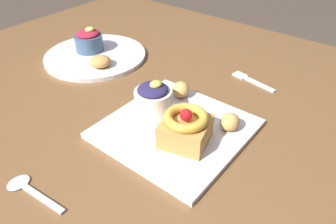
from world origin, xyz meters
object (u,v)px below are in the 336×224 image
at_px(front_plate, 176,129).
at_px(berry_ramekin, 153,99).
at_px(back_plate, 96,56).
at_px(fritter_middle, 181,90).
at_px(back_ramekin, 89,40).
at_px(back_pastry, 100,61).
at_px(spoon, 29,189).
at_px(cake_slice, 186,128).
at_px(fork, 251,80).
at_px(fritter_front, 230,122).

xyz_separation_m(front_plate, berry_ramekin, (0.01, 0.07, 0.04)).
xyz_separation_m(berry_ramekin, back_plate, (0.11, 0.32, -0.04)).
relative_size(fritter_middle, back_ramekin, 0.50).
xyz_separation_m(back_pastry, spoon, (-0.36, -0.22, -0.02)).
distance_m(fritter_middle, spoon, 0.38).
xyz_separation_m(back_plate, back_pastry, (-0.04, -0.07, 0.02)).
xyz_separation_m(front_plate, cake_slice, (-0.02, -0.04, 0.04)).
bearing_deg(fork, spoon, 87.83).
xyz_separation_m(fritter_middle, back_plate, (0.03, 0.33, -0.02)).
distance_m(front_plate, spoon, 0.30).
height_order(back_pastry, spoon, back_pastry).
bearing_deg(fritter_middle, cake_slice, -140.30).
height_order(berry_ramekin, back_plate, berry_ramekin).
relative_size(back_pastry, spoon, 0.45).
relative_size(fritter_front, back_pastry, 0.73).
bearing_deg(cake_slice, fork, 2.31).
height_order(back_plate, back_pastry, back_pastry).
xyz_separation_m(fritter_front, back_ramekin, (0.07, 0.51, 0.01)).
xyz_separation_m(cake_slice, back_ramekin, (0.16, 0.46, -0.00)).
relative_size(berry_ramekin, fritter_middle, 1.98).
xyz_separation_m(front_plate, back_plate, (0.12, 0.39, 0.00)).
distance_m(front_plate, fritter_front, 0.11).
bearing_deg(fork, front_plate, 94.75).
bearing_deg(back_ramekin, back_plate, -103.67).
distance_m(fritter_middle, back_pastry, 0.26).
bearing_deg(berry_ramekin, fritter_middle, -7.88).
bearing_deg(berry_ramekin, back_ramekin, 71.29).
relative_size(fritter_front, back_plate, 0.14).
bearing_deg(back_plate, fritter_front, -97.37).
relative_size(front_plate, fritter_front, 6.52).
relative_size(cake_slice, fork, 0.84).
relative_size(fritter_front, fork, 0.33).
height_order(cake_slice, back_pastry, cake_slice).
distance_m(back_ramekin, fork, 0.48).
xyz_separation_m(fritter_middle, spoon, (-0.38, 0.04, -0.03)).
distance_m(front_plate, fork, 0.29).
distance_m(fritter_front, fritter_middle, 0.15).
xyz_separation_m(fritter_front, fork, (0.22, 0.06, -0.03)).
bearing_deg(fritter_front, fritter_middle, 76.64).
xyz_separation_m(berry_ramekin, back_ramekin, (0.12, 0.35, -0.00)).
distance_m(cake_slice, back_pastry, 0.38).
bearing_deg(fork, fritter_middle, 75.26).
height_order(front_plate, back_plate, same).
distance_m(cake_slice, spoon, 0.29).
bearing_deg(back_pastry, fritter_front, -92.87).
bearing_deg(front_plate, fritter_front, -55.61).
relative_size(back_ramekin, back_pastry, 1.41).
height_order(fork, spoon, same).
relative_size(back_plate, fork, 2.32).
distance_m(back_plate, spoon, 0.50).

